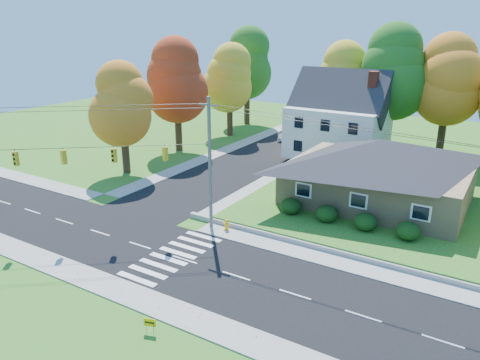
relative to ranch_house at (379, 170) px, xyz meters
The scene contains 20 objects.
ground 18.18m from the ranch_house, 116.57° to the right, with size 120.00×120.00×0.00m, color #3D7923.
road_main 18.18m from the ranch_house, 116.57° to the right, with size 90.00×8.00×0.02m, color black.
road_cross 19.15m from the ranch_house, 147.99° to the left, with size 8.00×44.00×0.02m, color black.
sidewalk_north 13.98m from the ranch_house, 126.03° to the right, with size 90.00×2.00×0.08m, color #9C9A90.
sidewalk_south 22.70m from the ranch_house, 110.85° to the right, with size 90.00×2.00×0.08m, color #9C9A90.
lawn 7.69m from the ranch_house, 45.00° to the left, with size 30.00×30.00×0.50m, color #3D7923.
ranch_house is the anchor object (origin of this frame).
colonial_house 14.46m from the ranch_house, 123.55° to the left, with size 10.40×8.40×9.60m.
hedge_row 6.57m from the ranch_house, 94.61° to the right, with size 10.70×1.70×1.27m.
traffic_infrastructure 16.87m from the ranch_house, 119.09° to the right, with size 38.10×10.66×10.00m.
tree_lot_0 21.20m from the ranch_house, 119.05° to the left, with size 6.72×6.72×12.51m.
tree_lot_1 18.58m from the ranch_house, 103.24° to the left, with size 7.84×7.84×14.60m.
tree_lot_2 18.99m from the ranch_house, 83.66° to the left, with size 7.28×7.28×13.56m.
tree_west_0 25.61m from the ranch_house, behind, with size 6.16×6.16×11.47m.
tree_west_1 27.18m from the ranch_house, 167.01° to the left, with size 7.28×7.28×13.56m.
tree_west_2 30.03m from the ranch_house, 147.38° to the left, with size 6.72×6.72×12.51m.
tree_west_3 36.60m from the ranch_house, 138.37° to the left, with size 7.84×7.84×14.60m.
white_car 24.39m from the ranch_house, 132.59° to the left, with size 1.56×4.49×1.48m, color beige.
fire_hydrant 13.75m from the ranch_house, 127.39° to the right, with size 0.52×0.41×0.91m.
yard_sign 23.63m from the ranch_house, 101.71° to the right, with size 0.63×0.23×0.81m.
Camera 1 is at (17.55, -21.63, 14.90)m, focal length 35.00 mm.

